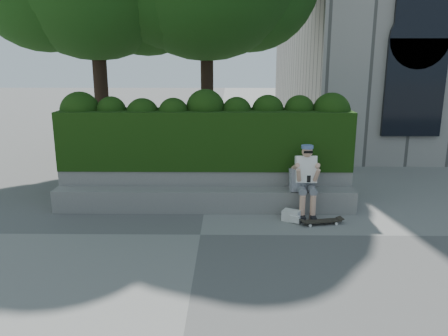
{
  "coord_description": "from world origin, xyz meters",
  "views": [
    {
      "loc": [
        0.5,
        -7.08,
        2.97
      ],
      "look_at": [
        0.4,
        1.0,
        0.95
      ],
      "focal_mm": 35.0,
      "sensor_mm": 36.0,
      "label": 1
    }
  ],
  "objects_px": {
    "skateboard": "(322,221)",
    "backpack_ground": "(291,216)",
    "person": "(306,177)",
    "backpack_plaid": "(298,180)"
  },
  "relations": [
    {
      "from": "skateboard",
      "to": "backpack_ground",
      "type": "bearing_deg",
      "value": 148.72
    },
    {
      "from": "person",
      "to": "backpack_ground",
      "type": "xyz_separation_m",
      "value": [
        -0.31,
        -0.36,
        -0.65
      ]
    },
    {
      "from": "person",
      "to": "skateboard",
      "type": "distance_m",
      "value": 0.91
    },
    {
      "from": "person",
      "to": "backpack_plaid",
      "type": "height_order",
      "value": "person"
    },
    {
      "from": "person",
      "to": "backpack_plaid",
      "type": "distance_m",
      "value": 0.18
    },
    {
      "from": "skateboard",
      "to": "backpack_ground",
      "type": "height_order",
      "value": "backpack_ground"
    },
    {
      "from": "backpack_plaid",
      "to": "person",
      "type": "bearing_deg",
      "value": -38.02
    },
    {
      "from": "person",
      "to": "skateboard",
      "type": "bearing_deg",
      "value": -67.52
    },
    {
      "from": "person",
      "to": "skateboard",
      "type": "relative_size",
      "value": 1.85
    },
    {
      "from": "person",
      "to": "backpack_ground",
      "type": "distance_m",
      "value": 0.81
    }
  ]
}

